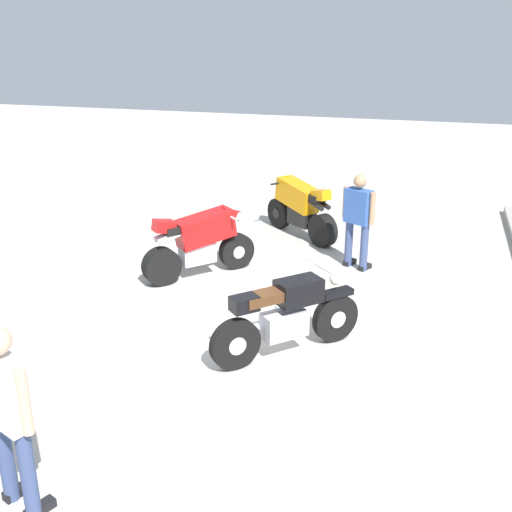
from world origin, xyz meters
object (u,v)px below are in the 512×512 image
at_px(person_in_blue_shirt, 358,217).
at_px(motorcycle_red_sportbike, 200,241).
at_px(person_in_white_shirt, 8,409).
at_px(motorcycle_orange_sportbike, 300,206).
at_px(motorcycle_black_cruiser, 287,316).

bearing_deg(person_in_blue_shirt, motorcycle_red_sportbike, 142.75).
distance_m(motorcycle_red_sportbike, person_in_white_shirt, 5.36).
xyz_separation_m(motorcycle_red_sportbike, person_in_white_shirt, (5.34, 0.37, 0.39)).
bearing_deg(person_in_blue_shirt, motorcycle_orange_sportbike, 71.73).
bearing_deg(person_in_blue_shirt, person_in_white_shirt, -168.19).
relative_size(motorcycle_red_sportbike, person_in_blue_shirt, 0.98).
distance_m(motorcycle_orange_sportbike, motorcycle_black_cruiser, 4.60).
xyz_separation_m(motorcycle_orange_sportbike, person_in_blue_shirt, (1.38, 1.26, 0.31)).
bearing_deg(motorcycle_black_cruiser, person_in_blue_shirt, 37.07).
xyz_separation_m(motorcycle_red_sportbike, motorcycle_black_cruiser, (2.13, 1.92, -0.07)).
relative_size(motorcycle_orange_sportbike, person_in_blue_shirt, 1.01).
bearing_deg(person_in_white_shirt, motorcycle_red_sportbike, 27.13).
height_order(motorcycle_red_sportbike, motorcycle_orange_sportbike, same).
bearing_deg(motorcycle_orange_sportbike, person_in_blue_shirt, 172.67).
bearing_deg(person_in_blue_shirt, motorcycle_black_cruiser, -158.81).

